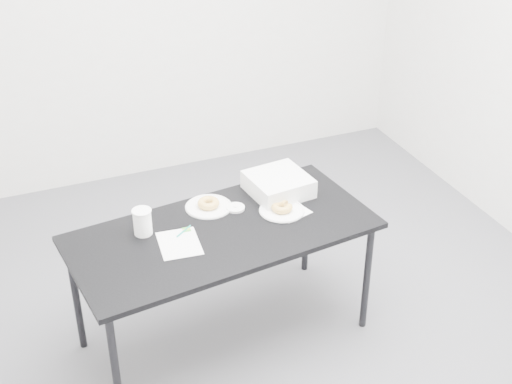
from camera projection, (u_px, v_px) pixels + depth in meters
name	position (u px, v px, depth m)	size (l,w,h in m)	color
floor	(247.00, 332.00, 3.92)	(4.00, 4.00, 0.00)	#4F4F54
table	(223.00, 238.00, 3.58)	(1.60, 0.89, 0.69)	black
scorecard	(179.00, 243.00, 3.45)	(0.19, 0.24, 0.00)	white
logo_patch	(187.00, 229.00, 3.55)	(0.04, 0.04, 0.00)	green
pen	(184.00, 231.00, 3.53)	(0.01, 0.01, 0.11)	#0C8876
napkin	(290.00, 211.00, 3.70)	(0.16, 0.16, 0.00)	white
plate_near	(282.00, 210.00, 3.69)	(0.24, 0.24, 0.01)	white
donut_near	(282.00, 207.00, 3.68)	(0.11, 0.11, 0.04)	#BD883C
plate_far	(209.00, 207.00, 3.73)	(0.25, 0.25, 0.01)	white
donut_far	(208.00, 203.00, 3.72)	(0.12, 0.12, 0.04)	#BD883C
coffee_cup	(142.00, 222.00, 3.49)	(0.09, 0.09, 0.14)	white
cup_lid	(235.00, 208.00, 3.71)	(0.10, 0.10, 0.01)	white
bakery_box	(278.00, 184.00, 3.84)	(0.30, 0.30, 0.10)	white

